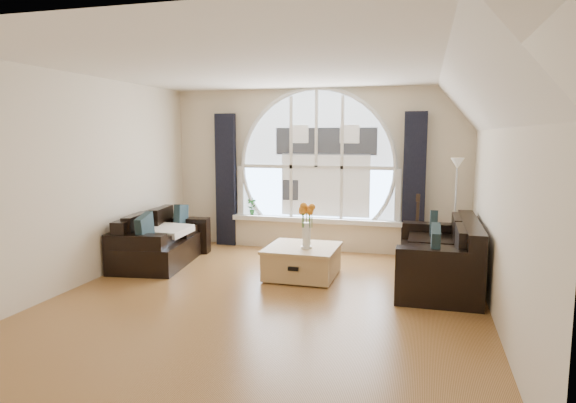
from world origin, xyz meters
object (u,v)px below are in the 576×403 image
Objects in this scene: sofa_left at (162,237)px; guitar at (417,227)px; sofa_right at (438,255)px; vase_flowers at (307,220)px; floor_lamp at (455,212)px; potted_plant at (252,206)px; coffee_chest at (302,260)px.

guitar reaches higher than sofa_left.
sofa_right is 1.75m from vase_flowers.
potted_plant is at bearing 173.39° from floor_lamp.
sofa_right is at bearing -27.00° from potted_plant.
sofa_left is at bearing -165.64° from floor_lamp.
floor_lamp is at bearing 6.57° from sofa_left.
coffee_chest is 2.17m from potted_plant.
coffee_chest is 0.90× the size of guitar.
coffee_chest is 2.47m from floor_lamp.
sofa_right is 1.24m from guitar.
guitar is (-0.54, 0.02, -0.27)m from floor_lamp.
coffee_chest is at bearing -51.57° from potted_plant.
floor_lamp is 5.22× the size of potted_plant.
vase_flowers is 2.24m from potted_plant.
floor_lamp is at bearing 32.62° from coffee_chest.
sofa_right is 6.33× the size of potted_plant.
vase_flowers reaches higher than sofa_left.
vase_flowers is at bearing -130.18° from guitar.
sofa_left is 2.25m from coffee_chest.
sofa_left is at bearing 173.53° from vase_flowers.
sofa_right is 3.48m from potted_plant.
floor_lamp is at bearing 3.84° from guitar.
sofa_right is at bearing 3.38° from coffee_chest.
coffee_chest is (-1.77, -0.08, -0.17)m from sofa_right.
coffee_chest is at bearing -177.19° from sofa_right.
sofa_left is at bearing -121.84° from potted_plant.
potted_plant is at bearing 129.13° from coffee_chest.
potted_plant is at bearing 178.16° from guitar.
vase_flowers reaches higher than sofa_right.
floor_lamp reaches higher than coffee_chest.
potted_plant is at bearing 128.61° from vase_flowers.
vase_flowers is 0.66× the size of guitar.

